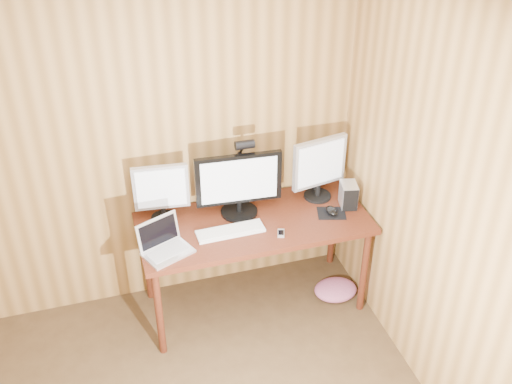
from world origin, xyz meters
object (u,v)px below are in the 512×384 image
desk (251,229)px  desk_lamp (243,160)px  phone (281,233)px  keyboard (230,231)px  hard_drive (348,195)px  mouse (332,211)px  monitor_left (161,191)px  monitor_right (319,167)px  laptop (164,244)px  monitor_center (239,184)px  speaker (315,183)px

desk → desk_lamp: size_ratio=2.77×
phone → desk_lamp: 0.57m
desk → keyboard: keyboard is taller
hard_drive → mouse: bearing=-144.9°
monitor_left → monitor_right: bearing=3.8°
laptop → mouse: laptop is taller
monitor_center → monitor_right: size_ratio=1.26×
mouse → hard_drive: 0.18m
keyboard → desk_lamp: desk_lamp is taller
monitor_center → monitor_left: 0.53m
laptop → speaker: size_ratio=3.03×
monitor_center → keyboard: bearing=-116.2°
monitor_left → laptop: 0.40m
speaker → laptop: bearing=-161.5°
phone → speaker: bearing=66.0°
speaker → desk: bearing=-161.8°
monitor_center → phone: monitor_center is taller
phone → desk_lamp: desk_lamp is taller
monitor_left → desk: bearing=-6.5°
desk → monitor_center: monitor_center is taller
monitor_left → desk_lamp: (0.58, 0.03, 0.13)m
monitor_center → speaker: (0.62, 0.13, -0.18)m
monitor_right → hard_drive: 0.29m
mouse → phone: size_ratio=1.14×
laptop → phone: (0.78, -0.05, -0.05)m
monitor_center → hard_drive: monitor_center is taller
mouse → monitor_center: bearing=169.6°
monitor_right → desk_lamp: size_ratio=0.82×
monitor_right → phone: bearing=-149.9°
monitor_right → keyboard: size_ratio=1.02×
monitor_center → phone: (0.20, -0.32, -0.24)m
desk_lamp → laptop: bearing=-144.1°
phone → monitor_center: bearing=141.7°
mouse → speaker: bearing=96.4°
speaker → desk_lamp: desk_lamp is taller
phone → speaker: size_ratio=0.84×
monitor_right → phone: size_ratio=4.71×
monitor_center → monitor_left: size_ratio=1.41×
mouse → phone: 0.44m
mouse → speaker: speaker is taller
desk_lamp → mouse: bearing=-23.6°
hard_drive → desk_lamp: 0.80m
monitor_center → mouse: 0.69m
laptop → monitor_center: bearing=2.0°
keyboard → hard_drive: hard_drive is taller
monitor_left → speaker: bearing=8.5°
laptop → desk_lamp: bearing=7.8°
monitor_left → hard_drive: bearing=-3.2°
monitor_left → monitor_right: 1.13m
desk → monitor_left: 0.70m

